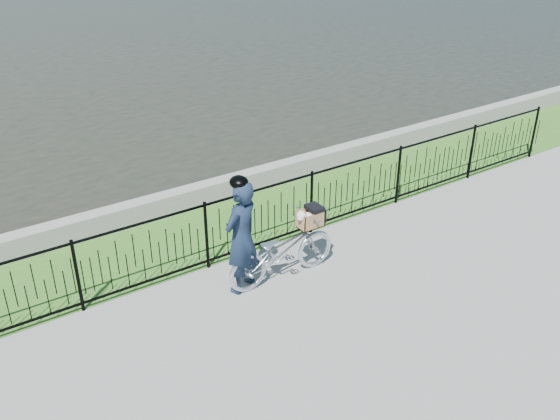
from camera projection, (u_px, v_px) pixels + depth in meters
ground at (320, 296)px, 9.14m from camera, size 120.00×120.00×0.00m
grass_strip at (232, 224)px, 11.05m from camera, size 60.00×2.00×0.01m
quay_wall at (205, 193)px, 11.69m from camera, size 60.00×0.30×0.40m
fence at (262, 218)px, 10.05m from camera, size 14.00×0.06×1.15m
bicycle_rig at (282, 250)px, 9.35m from camera, size 1.84×0.64×1.08m
cyclist at (241, 236)px, 8.90m from camera, size 0.75×0.62×1.82m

